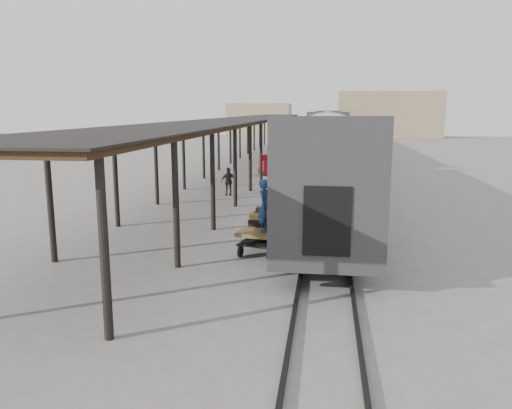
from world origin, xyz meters
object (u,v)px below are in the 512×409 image
object	(u,v)px
porter	(265,206)
pedestrian	(229,182)
baggage_cart	(264,233)
luggage_tug	(267,166)

from	to	relation	value
porter	pedestrian	bearing A→B (deg)	31.00
baggage_cart	pedestrian	distance (m)	11.56
porter	pedestrian	distance (m)	12.24
porter	pedestrian	xyz separation A→B (m)	(-3.51, 11.69, -0.93)
luggage_tug	pedestrian	world-z (taller)	pedestrian
luggage_tug	porter	bearing A→B (deg)	-105.54
baggage_cart	porter	size ratio (longest dim) A/B	1.50
baggage_cart	luggage_tug	world-z (taller)	luggage_tug
baggage_cart	pedestrian	world-z (taller)	pedestrian
luggage_tug	pedestrian	bearing A→B (deg)	-118.53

